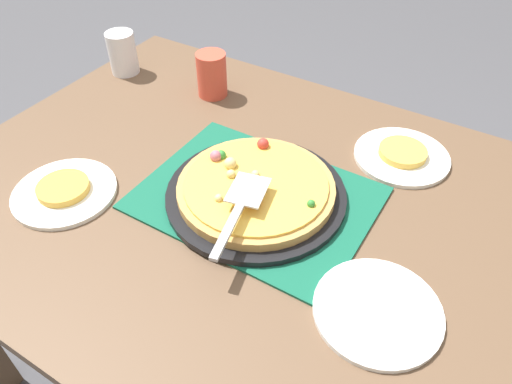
% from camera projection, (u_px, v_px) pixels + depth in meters
% --- Properties ---
extents(ground_plane, '(8.00, 8.00, 0.00)m').
position_uv_depth(ground_plane, '(256.00, 370.00, 1.54)').
color(ground_plane, '#4C4C51').
extents(dining_table, '(1.40, 1.00, 0.75)m').
position_uv_depth(dining_table, '(256.00, 234.00, 1.10)').
color(dining_table, brown).
rests_on(dining_table, ground_plane).
extents(placemat, '(0.48, 0.36, 0.01)m').
position_uv_depth(placemat, '(256.00, 198.00, 1.03)').
color(placemat, '#145B42').
rests_on(placemat, dining_table).
extents(pizza_pan, '(0.38, 0.38, 0.01)m').
position_uv_depth(pizza_pan, '(256.00, 194.00, 1.02)').
color(pizza_pan, black).
rests_on(pizza_pan, placemat).
extents(pizza, '(0.33, 0.33, 0.05)m').
position_uv_depth(pizza, '(255.00, 187.00, 1.01)').
color(pizza, tan).
rests_on(pizza, pizza_pan).
extents(plate_near_left, '(0.22, 0.22, 0.01)m').
position_uv_depth(plate_near_left, '(65.00, 192.00, 1.04)').
color(plate_near_left, white).
rests_on(plate_near_left, dining_table).
extents(plate_far_right, '(0.22, 0.22, 0.01)m').
position_uv_depth(plate_far_right, '(402.00, 156.00, 1.13)').
color(plate_far_right, white).
rests_on(plate_far_right, dining_table).
extents(plate_side, '(0.22, 0.22, 0.01)m').
position_uv_depth(plate_side, '(378.00, 311.00, 0.82)').
color(plate_side, white).
rests_on(plate_side, dining_table).
extents(served_slice_left, '(0.11, 0.11, 0.02)m').
position_uv_depth(served_slice_left, '(63.00, 188.00, 1.03)').
color(served_slice_left, gold).
rests_on(served_slice_left, plate_near_left).
extents(served_slice_right, '(0.11, 0.11, 0.02)m').
position_uv_depth(served_slice_right, '(403.00, 152.00, 1.12)').
color(served_slice_right, '#EAB747').
rests_on(served_slice_right, plate_far_right).
extents(cup_near, '(0.08, 0.08, 0.12)m').
position_uv_depth(cup_near, '(212.00, 75.00, 1.30)').
color(cup_near, '#E04C38').
rests_on(cup_near, dining_table).
extents(cup_far, '(0.08, 0.08, 0.12)m').
position_uv_depth(cup_far, '(122.00, 53.00, 1.39)').
color(cup_far, white).
rests_on(cup_far, dining_table).
extents(pizza_server, '(0.09, 0.23, 0.01)m').
position_uv_depth(pizza_server, '(240.00, 206.00, 0.91)').
color(pizza_server, silver).
rests_on(pizza_server, pizza).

